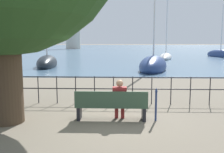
# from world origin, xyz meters

# --- Properties ---
(ground_plane) EXTENTS (1000.00, 1000.00, 0.00)m
(ground_plane) POSITION_xyz_m (0.00, 0.00, 0.00)
(ground_plane) COLOR #706656
(harbor_water) EXTENTS (600.00, 300.00, 0.01)m
(harbor_water) POSITION_xyz_m (0.00, 158.99, 0.00)
(harbor_water) COLOR slate
(harbor_water) RESTS_ON ground_plane
(park_bench) EXTENTS (2.14, 0.45, 0.90)m
(park_bench) POSITION_xyz_m (0.00, -0.07, 0.44)
(park_bench) COLOR #334C38
(park_bench) RESTS_ON ground_plane
(seated_person_left) EXTENTS (0.42, 0.35, 1.22)m
(seated_person_left) POSITION_xyz_m (0.25, 0.01, 0.67)
(seated_person_left) COLOR maroon
(seated_person_left) RESTS_ON ground_plane
(promenade_railing) EXTENTS (15.84, 0.04, 1.05)m
(promenade_railing) POSITION_xyz_m (-0.00, 1.96, 0.69)
(promenade_railing) COLOR black
(promenade_railing) RESTS_ON ground_plane
(closed_umbrella) EXTENTS (0.09, 0.09, 1.00)m
(closed_umbrella) POSITION_xyz_m (1.32, -0.06, 0.56)
(closed_umbrella) COLOR navy
(closed_umbrella) RESTS_ON ground_plane
(sailboat_0) EXTENTS (3.29, 7.14, 8.97)m
(sailboat_0) POSITION_xyz_m (16.51, 34.22, 0.39)
(sailboat_0) COLOR navy
(sailboat_0) RESTS_ON ground_plane
(sailboat_1) EXTENTS (2.96, 6.73, 12.35)m
(sailboat_1) POSITION_xyz_m (-6.98, 16.86, 0.39)
(sailboat_1) COLOR black
(sailboat_1) RESTS_ON ground_plane
(sailboat_2) EXTENTS (3.38, 8.47, 10.46)m
(sailboat_2) POSITION_xyz_m (6.83, 29.70, 0.29)
(sailboat_2) COLOR white
(sailboat_2) RESTS_ON ground_plane
(sailboat_3) EXTENTS (3.62, 6.88, 11.07)m
(sailboat_3) POSITION_xyz_m (3.00, 13.89, 0.39)
(sailboat_3) COLOR navy
(sailboat_3) RESTS_ON ground_plane
(harbor_lighthouse) EXTENTS (5.69, 5.69, 26.90)m
(harbor_lighthouse) POSITION_xyz_m (-18.62, 90.71, 12.51)
(harbor_lighthouse) COLOR beige
(harbor_lighthouse) RESTS_ON ground_plane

